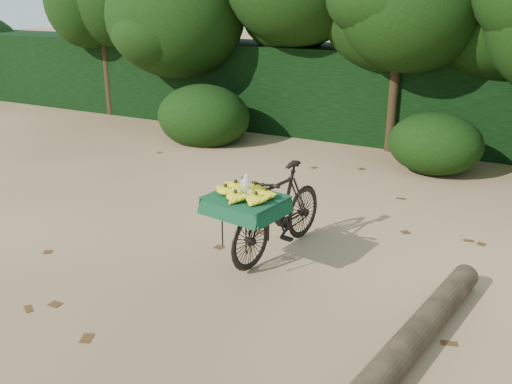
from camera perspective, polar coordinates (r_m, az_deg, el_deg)
The scene contains 7 objects.
ground at distance 6.15m, azimuth -3.84°, elevation -6.87°, with size 80.00×80.00×0.00m, color tan.
vendor_bicycle at distance 6.03m, azimuth 2.26°, elevation -1.92°, with size 0.87×1.83×1.03m.
fallen_log at distance 4.50m, azimuth 14.37°, elevation -16.74°, with size 0.25×0.25×3.40m, color brown.
hedge_backdrop at distance 11.49m, azimuth 12.96°, elevation 10.05°, with size 26.00×1.80×1.80m, color black.
tree_row at distance 10.79m, azimuth 8.79°, elevation 15.60°, with size 14.50×2.00×4.00m, color black, non-canonical shape.
bush_clumps at distance 9.56m, azimuth 12.40°, elevation 5.41°, with size 8.80×1.70×0.90m, color black, non-canonical shape.
leaf_litter at distance 6.65m, azimuth -0.91°, elevation -4.61°, with size 7.00×7.30×0.01m, color #502F15, non-canonical shape.
Camera 1 is at (2.92, -4.65, 2.76)m, focal length 38.00 mm.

